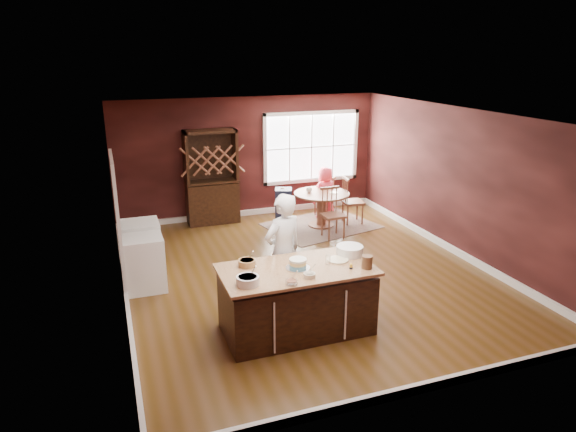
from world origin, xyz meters
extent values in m
plane|color=#55371B|center=(0.00, 0.00, 0.00)|extent=(7.00, 7.00, 0.00)
plane|color=white|center=(0.00, 0.00, 2.70)|extent=(7.00, 7.00, 0.00)
plane|color=black|center=(0.00, 3.50, 1.35)|extent=(6.00, 0.00, 6.00)
plane|color=black|center=(0.00, -3.50, 1.35)|extent=(6.00, 0.00, 6.00)
plane|color=black|center=(-3.00, 0.00, 1.35)|extent=(0.00, 7.00, 7.00)
plane|color=black|center=(3.00, 0.00, 1.35)|extent=(0.00, 7.00, 7.00)
cube|color=black|center=(-0.82, -1.73, 0.41)|extent=(1.95, 0.98, 0.83)
cube|color=#E8B676|center=(-0.82, -1.73, 0.90)|extent=(2.03, 1.06, 0.04)
cylinder|color=olive|center=(1.23, 2.18, 0.02)|extent=(0.55, 0.55, 0.04)
cylinder|color=olive|center=(1.23, 2.18, 0.35)|extent=(0.20, 0.20, 0.67)
cylinder|color=olive|center=(1.23, 2.18, 0.73)|extent=(1.19, 1.19, 0.04)
imported|color=silver|center=(-0.77, -1.03, 0.88)|extent=(0.74, 0.61, 1.75)
cylinder|color=silver|center=(-1.56, -2.00, 0.97)|extent=(0.28, 0.28, 0.11)
cylinder|color=olive|center=(-1.42, -1.44, 0.96)|extent=(0.23, 0.23, 0.09)
cylinder|color=white|center=(-1.05, -2.17, 0.95)|extent=(0.15, 0.15, 0.06)
cylinder|color=#F0E6C7|center=(-0.77, -2.06, 0.95)|extent=(0.16, 0.16, 0.06)
cylinder|color=silver|center=(-0.38, -1.76, 0.99)|extent=(0.07, 0.07, 0.13)
cylinder|color=beige|center=(-0.20, -1.68, 0.93)|extent=(0.29, 0.29, 0.02)
cylinder|color=silver|center=(0.04, -1.54, 0.98)|extent=(0.38, 0.38, 0.13)
cylinder|color=brown|center=(0.05, -2.04, 1.01)|extent=(0.15, 0.15, 0.17)
cube|color=brown|center=(1.23, 2.18, 0.01)|extent=(2.53, 2.16, 0.01)
imported|color=#F63B51|center=(1.51, 2.64, 0.60)|extent=(0.68, 0.54, 1.20)
cylinder|color=beige|center=(1.46, 2.09, 0.76)|extent=(0.19, 0.19, 0.01)
imported|color=silver|center=(0.99, 2.31, 0.80)|extent=(0.14, 0.14, 0.10)
cube|color=#401E10|center=(-0.93, 3.22, 1.03)|extent=(1.12, 0.47, 2.06)
cube|color=silver|center=(-2.64, 0.28, 0.44)|extent=(0.61, 0.59, 0.88)
cube|color=white|center=(-2.64, 0.92, 0.46)|extent=(0.64, 0.61, 0.92)
camera|label=1|loc=(-3.03, -7.55, 3.66)|focal=32.00mm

